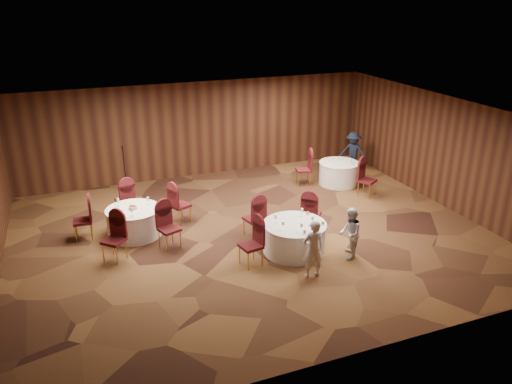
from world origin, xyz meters
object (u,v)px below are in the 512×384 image
object	(u,v)px
mic_stand	(126,179)
woman_a	(313,249)
man_c	(353,152)
table_left	(134,222)
woman_b	(350,233)
table_main	(294,237)
table_right	(339,173)

from	to	relation	value
mic_stand	woman_a	size ratio (longest dim) A/B	1.10
woman_a	man_c	size ratio (longest dim) A/B	0.96
mic_stand	man_c	distance (m)	7.75
table_left	mic_stand	size ratio (longest dim) A/B	0.93
woman_a	man_c	distance (m)	7.32
mic_stand	woman_b	size ratio (longest dim) A/B	1.18
table_main	man_c	size ratio (longest dim) A/B	1.07
table_main	table_right	distance (m)	4.96
table_left	table_main	bearing A→B (deg)	-33.43
woman_b	man_c	distance (m)	6.26
woman_b	woman_a	bearing A→B (deg)	-42.43
woman_b	man_c	bearing A→B (deg)	175.08
table_right	mic_stand	bearing A→B (deg)	165.05
table_right	mic_stand	world-z (taller)	mic_stand
table_left	table_right	bearing A→B (deg)	11.12
mic_stand	man_c	world-z (taller)	mic_stand
table_main	table_left	world-z (taller)	same
table_left	man_c	distance (m)	8.22
mic_stand	table_main	bearing A→B (deg)	-58.81
table_left	man_c	size ratio (longest dim) A/B	0.98
mic_stand	woman_a	bearing A→B (deg)	-64.54
table_left	mic_stand	world-z (taller)	mic_stand
table_main	man_c	xyz separation A→B (m)	(4.41, 4.55, 0.34)
woman_b	man_c	world-z (taller)	man_c
table_left	table_right	distance (m)	6.98
woman_a	table_left	bearing A→B (deg)	-46.62
table_right	woman_b	distance (m)	4.97
woman_a	woman_b	xyz separation A→B (m)	(1.21, 0.45, -0.05)
mic_stand	table_right	bearing A→B (deg)	-14.95
table_main	woman_a	size ratio (longest dim) A/B	1.12
table_left	woman_a	bearing A→B (deg)	-46.19
mic_stand	woman_a	world-z (taller)	mic_stand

